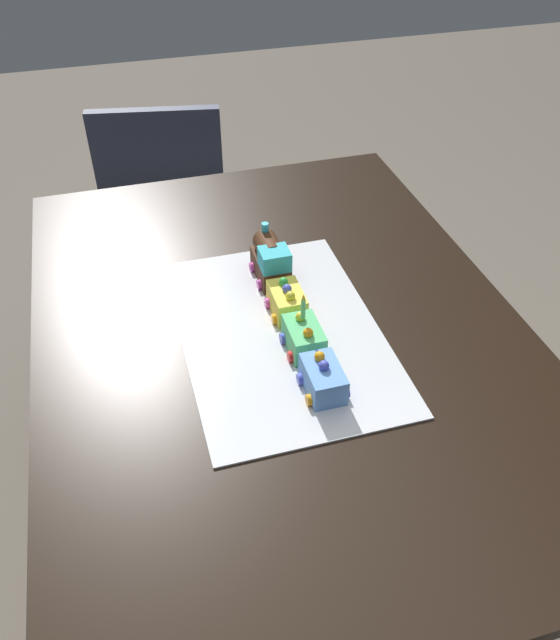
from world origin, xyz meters
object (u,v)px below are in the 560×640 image
object	(u,v)px
dining_table	(281,365)
birthday_candle	(303,307)
cake_car_flatbed_lemon	(287,301)
chair	(168,204)
cake_locomotive	(271,260)
cake_car_caboose_sky_blue	(323,379)
cake_car_tanker_mint_green	(304,337)

from	to	relation	value
dining_table	birthday_candle	distance (m)	0.22
cake_car_flatbed_lemon	dining_table	bearing A→B (deg)	-31.35
cake_car_flatbed_lemon	chair	bearing A→B (deg)	-171.99
cake_locomotive	dining_table	bearing A→B (deg)	-8.29
chair	birthday_candle	size ratio (longest dim) A/B	14.95
dining_table	chair	bearing A→B (deg)	-173.65
dining_table	cake_car_caboose_sky_blue	bearing A→B (deg)	7.23
cake_car_caboose_sky_blue	dining_table	bearing A→B (deg)	-172.77
birthday_candle	cake_locomotive	bearing A→B (deg)	-180.00
chair	cake_car_tanker_mint_green	bearing A→B (deg)	107.49
cake_car_flatbed_lemon	birthday_candle	xyz separation A→B (m)	(0.11, -0.00, 0.07)
cake_car_flatbed_lemon	cake_car_caboose_sky_blue	size ratio (longest dim) A/B	1.00
chair	cake_car_tanker_mint_green	distance (m)	1.16
cake_car_tanker_mint_green	birthday_candle	xyz separation A→B (m)	(-0.01, -0.00, 0.07)
chair	birthday_candle	world-z (taller)	birthday_candle
cake_locomotive	cake_car_tanker_mint_green	distance (m)	0.25
cake_car_flatbed_lemon	cake_car_caboose_sky_blue	distance (m)	0.24
chair	cake_car_flatbed_lemon	xyz separation A→B (m)	(0.99, 0.14, 0.30)
dining_table	birthday_candle	xyz separation A→B (m)	(0.07, 0.02, 0.21)
cake_car_flatbed_lemon	cake_car_tanker_mint_green	xyz separation A→B (m)	(0.12, 0.00, -0.00)
cake_locomotive	birthday_candle	world-z (taller)	birthday_candle
cake_car_caboose_sky_blue	birthday_candle	xyz separation A→B (m)	(-0.13, -0.00, 0.07)
dining_table	birthday_candle	world-z (taller)	birthday_candle
chair	cake_car_caboose_sky_blue	xyz separation A→B (m)	(1.23, 0.14, 0.30)
dining_table	birthday_candle	bearing A→B (deg)	19.81
chair	cake_car_caboose_sky_blue	world-z (taller)	chair
cake_locomotive	cake_car_tanker_mint_green	size ratio (longest dim) A/B	1.40
cake_locomotive	cake_car_caboose_sky_blue	bearing A→B (deg)	0.00
dining_table	birthday_candle	size ratio (longest dim) A/B	24.34
cake_car_caboose_sky_blue	birthday_candle	bearing A→B (deg)	-180.00
chair	cake_car_flatbed_lemon	distance (m)	1.05
cake_locomotive	birthday_candle	bearing A→B (deg)	0.00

